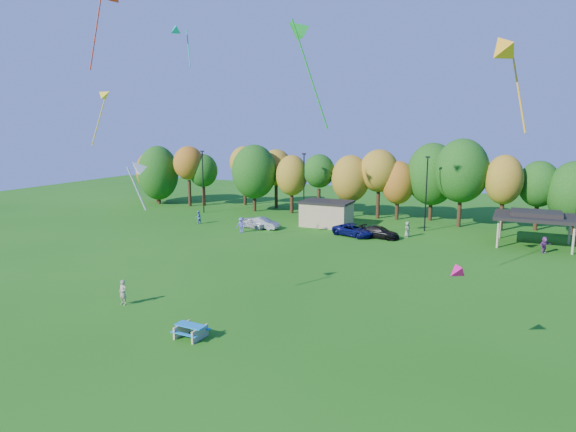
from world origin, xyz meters
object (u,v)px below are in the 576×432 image
at_px(picnic_table, 191,330).
at_px(car_a, 253,223).
at_px(car_c, 354,230).
at_px(car_d, 380,232).
at_px(kite_flyer, 123,293).
at_px(car_b, 263,223).

distance_m(picnic_table, car_a, 33.63).
relative_size(picnic_table, car_a, 0.50).
distance_m(car_c, car_d, 3.02).
xyz_separation_m(picnic_table, car_d, (3.32, 32.19, 0.19)).
bearing_deg(car_d, car_a, 103.46).
bearing_deg(kite_flyer, car_a, 104.39).
distance_m(picnic_table, kite_flyer, 8.32).
bearing_deg(kite_flyer, car_c, 79.36).
height_order(car_b, car_d, car_b).
bearing_deg(car_c, kite_flyer, -177.23).
bearing_deg(car_d, kite_flyer, 169.13).
bearing_deg(picnic_table, car_b, 112.99).
distance_m(car_a, car_d, 15.90).
relative_size(picnic_table, car_c, 0.39).
height_order(kite_flyer, car_b, kite_flyer).
xyz_separation_m(car_a, car_b, (1.24, 0.15, 0.01)).
height_order(kite_flyer, car_d, kite_flyer).
height_order(kite_flyer, car_a, kite_flyer).
distance_m(kite_flyer, car_d, 31.45).
height_order(picnic_table, car_a, car_a).
height_order(car_a, car_d, car_a).
xyz_separation_m(picnic_table, car_b, (-11.30, 31.35, 0.21)).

